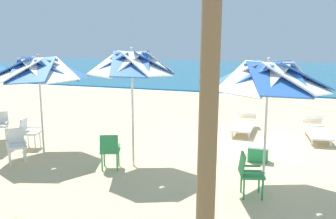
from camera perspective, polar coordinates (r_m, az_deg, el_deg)
The scene contains 14 objects.
ground_plane at distance 11.16m, azimuth 12.98°, elevation -5.26°, with size 80.00×80.00×0.00m, color #D3B784.
sea at distance 39.27m, azimuth 18.74°, elevation 5.61°, with size 80.00×36.00×0.10m, color #19607F.
surf_foam at distance 21.09m, azimuth 16.79°, elevation 1.90°, with size 80.00×0.70×0.01m, color white.
beach_umbrella_0 at distance 7.51m, azimuth 15.38°, elevation 4.89°, with size 2.47×2.47×2.68m.
plastic_chair_0 at distance 7.33m, azimuth 12.48°, elevation -9.50°, with size 0.58×0.55×0.87m.
beach_umbrella_1 at distance 8.58m, azimuth -5.67°, elevation 7.03°, with size 2.12×2.12×2.87m.
plastic_chair_1 at distance 8.73m, azimuth -9.08°, elevation -6.13°, with size 0.57×0.59×0.87m.
beach_umbrella_2 at distance 10.16m, azimuth -19.54°, elevation 5.93°, with size 2.52×2.52×2.67m.
plastic_chair_2 at distance 9.83m, azimuth -22.66°, elevation -4.94°, with size 0.63×0.63×0.87m.
plastic_chair_3 at distance 11.09m, azimuth -20.97°, elevation -3.15°, with size 0.58×0.55×0.87m.
plastic_chair_4 at distance 12.44m, azimuth -24.70°, elevation -2.00°, with size 0.62×0.63×0.87m.
sun_lounger_0 at distance 12.26m, azimuth 22.22°, elevation -3.01°, with size 0.92×2.21×0.62m.
sun_lounger_1 at distance 12.49m, azimuth 11.82°, elevation -2.21°, with size 0.69×2.16×0.62m.
cooler_box at distance 9.56m, azimuth 13.88°, elevation -6.70°, with size 0.50×0.34×0.40m.
Camera 1 is at (1.36, -10.68, 2.97)m, focal length 39.01 mm.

